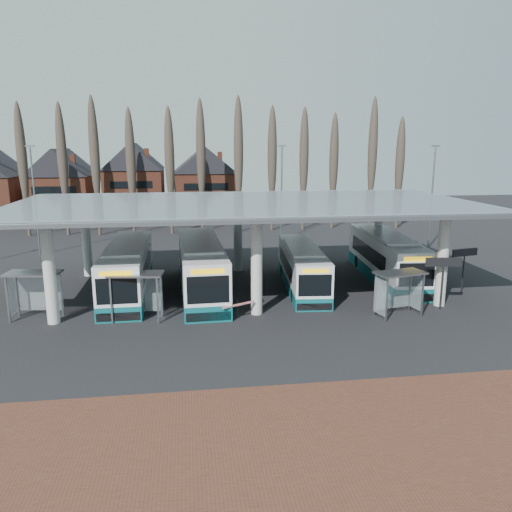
{
  "coord_description": "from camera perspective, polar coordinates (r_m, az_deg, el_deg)",
  "views": [
    {
      "loc": [
        -4.09,
        -26.54,
        10.2
      ],
      "look_at": [
        0.59,
        7.0,
        2.64
      ],
      "focal_mm": 35.0,
      "sensor_mm": 36.0,
      "label": 1
    }
  ],
  "objects": [
    {
      "name": "lamp_post_a",
      "position": [
        50.73,
        -23.96,
        6.0
      ],
      "size": [
        0.8,
        0.16,
        10.17
      ],
      "color": "slate",
      "rests_on": "ground"
    },
    {
      "name": "shelter_2",
      "position": [
        31.3,
        15.91,
        -3.06
      ],
      "size": [
        3.26,
        2.13,
        2.78
      ],
      "rotation": [
        0.0,
        0.0,
        0.22
      ],
      "color": "gray",
      "rests_on": "ground"
    },
    {
      "name": "lamp_post_b",
      "position": [
        53.72,
        2.94,
        7.37
      ],
      "size": [
        0.8,
        0.16,
        10.17
      ],
      "color": "slate",
      "rests_on": "ground"
    },
    {
      "name": "shelter_1",
      "position": [
        30.29,
        -13.47,
        -3.27
      ],
      "size": [
        3.3,
        1.96,
        2.89
      ],
      "rotation": [
        0.0,
        0.0,
        -0.13
      ],
      "color": "gray",
      "rests_on": "ground"
    },
    {
      "name": "bus_1",
      "position": [
        35.46,
        -6.3,
        -1.33
      ],
      "size": [
        3.22,
        13.23,
        3.65
      ],
      "rotation": [
        0.0,
        0.0,
        0.03
      ],
      "color": "white",
      "rests_on": "ground"
    },
    {
      "name": "brick_strip",
      "position": [
        18.22,
        6.92,
        -21.51
      ],
      "size": [
        70.0,
        10.0,
        0.03
      ],
      "primitive_type": "cube",
      "color": "brown",
      "rests_on": "ground"
    },
    {
      "name": "info_sign_1",
      "position": [
        37.72,
        22.73,
        0.03
      ],
      "size": [
        2.09,
        0.57,
        3.15
      ],
      "rotation": [
        0.0,
        0.0,
        0.22
      ],
      "color": "black",
      "rests_on": "ground"
    },
    {
      "name": "shelter_0",
      "position": [
        32.42,
        -23.94,
        -3.0
      ],
      "size": [
        3.27,
        1.91,
        2.89
      ],
      "rotation": [
        0.0,
        0.0,
        -0.12
      ],
      "color": "gray",
      "rests_on": "ground"
    },
    {
      "name": "bus_2",
      "position": [
        36.5,
        5.27,
        -1.33
      ],
      "size": [
        3.32,
        11.29,
        3.09
      ],
      "rotation": [
        0.0,
        0.0,
        -0.09
      ],
      "color": "white",
      "rests_on": "ground"
    },
    {
      "name": "townhouse_row",
      "position": [
        71.63,
        -17.5,
        8.6
      ],
      "size": [
        36.8,
        10.3,
        12.25
      ],
      "color": "brown",
      "rests_on": "ground"
    },
    {
      "name": "ground",
      "position": [
        28.73,
        0.77,
        -8.22
      ],
      "size": [
        140.0,
        140.0,
        0.0
      ],
      "primitive_type": "plane",
      "color": "black",
      "rests_on": "ground"
    },
    {
      "name": "bus_3",
      "position": [
        39.99,
        14.61,
        -0.17
      ],
      "size": [
        3.7,
        12.82,
        3.51
      ],
      "rotation": [
        0.0,
        0.0,
        -0.08
      ],
      "color": "white",
      "rests_on": "ground"
    },
    {
      "name": "barrier",
      "position": [
        29.83,
        -2.06,
        -5.69
      ],
      "size": [
        1.99,
        1.09,
        1.09
      ],
      "rotation": [
        0.0,
        0.0,
        0.48
      ],
      "color": "black",
      "rests_on": "ground"
    },
    {
      "name": "station_canopy",
      "position": [
        35.08,
        -1.19,
        5.18
      ],
      "size": [
        32.0,
        16.0,
        6.34
      ],
      "color": "silver",
      "rests_on": "ground"
    },
    {
      "name": "info_sign_0",
      "position": [
        33.19,
        20.62,
        -1.09
      ],
      "size": [
        2.26,
        0.41,
        3.36
      ],
      "rotation": [
        0.0,
        0.0,
        -0.13
      ],
      "color": "black",
      "rests_on": "ground"
    },
    {
      "name": "poplar_row",
      "position": [
        59.7,
        -4.09,
        11.18
      ],
      "size": [
        45.1,
        1.1,
        14.5
      ],
      "color": "#473D33",
      "rests_on": "ground"
    },
    {
      "name": "bus_0",
      "position": [
        36.17,
        -14.43,
        -1.5
      ],
      "size": [
        2.83,
        12.63,
        3.5
      ],
      "rotation": [
        0.0,
        0.0,
        0.01
      ],
      "color": "white",
      "rests_on": "ground"
    },
    {
      "name": "lamp_post_c",
      "position": [
        52.63,
        19.47,
        6.57
      ],
      "size": [
        0.8,
        0.16,
        10.17
      ],
      "color": "slate",
      "rests_on": "ground"
    }
  ]
}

